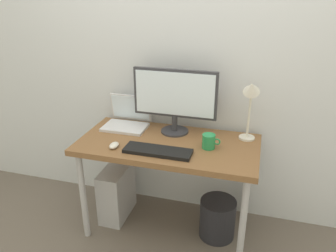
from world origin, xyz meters
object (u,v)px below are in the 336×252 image
desk (168,152)px  laptop (127,119)px  monitor (175,97)px  keyboard (158,151)px  wastebasket (217,218)px  computer_tower (117,192)px  mouse (114,145)px  desk_lamp (251,97)px  coffee_mug (209,141)px

desk → laptop: (-0.38, 0.19, 0.13)m
monitor → desk: bearing=-89.9°
keyboard → wastebasket: (0.39, 0.19, -0.59)m
computer_tower → desk: bearing=-5.8°
monitor → mouse: monitor is taller
desk → desk_lamp: bearing=18.8°
desk_lamp → wastebasket: desk_lamp is taller
desk → monitor: 0.39m
wastebasket → keyboard: bearing=-154.4°
desk_lamp → monitor: bearing=-179.9°
desk → coffee_mug: (0.28, -0.01, 0.12)m
desk → mouse: bearing=-150.8°
coffee_mug → wastebasket: (0.09, 0.03, -0.63)m
monitor → laptop: monitor is taller
computer_tower → wastebasket: bearing=-1.7°
monitor → coffee_mug: bearing=-33.4°
desk → keyboard: bearing=-96.8°
keyboard → mouse: size_ratio=4.89×
monitor → computer_tower: monitor is taller
laptop → mouse: 0.38m
desk → keyboard: size_ratio=2.80×
coffee_mug → mouse: bearing=-164.5°
computer_tower → wastebasket: computer_tower is taller
laptop → keyboard: (0.36, -0.36, -0.05)m
laptop → wastebasket: (0.75, -0.17, -0.64)m
monitor → wastebasket: (0.37, -0.15, -0.85)m
laptop → wastebasket: laptop is taller
computer_tower → wastebasket: (0.81, -0.02, -0.06)m
monitor → coffee_mug: (0.28, -0.19, -0.22)m
desk → desk_lamp: desk_lamp is taller
keyboard → computer_tower: keyboard is taller
mouse → computer_tower: 0.59m
desk → laptop: laptop is taller
monitor → mouse: 0.54m
keyboard → coffee_mug: size_ratio=3.64×
keyboard → coffee_mug: 0.34m
laptop → desk: bearing=-26.9°
desk → wastebasket: desk is taller
laptop → desk_lamp: 0.93m
mouse → computer_tower: size_ratio=0.21×
keyboard → desk: bearing=83.2°
laptop → wastebasket: 1.00m
keyboard → wastebasket: bearing=25.6°
monitor → mouse: bearing=-132.1°
laptop → coffee_mug: (0.66, -0.20, -0.01)m
monitor → keyboard: (-0.02, -0.34, -0.26)m
desk → desk_lamp: 0.67m
desk_lamp → keyboard: 0.70m
monitor → laptop: size_ratio=1.87×
coffee_mug → wastebasket: bearing=19.7°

